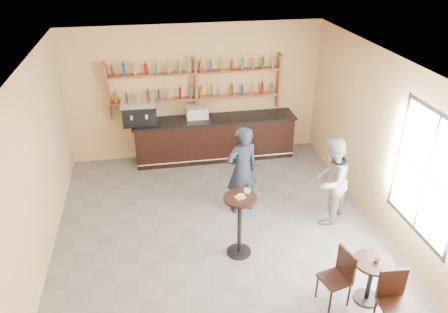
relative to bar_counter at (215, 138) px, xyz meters
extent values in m
plane|color=slate|center=(-0.40, -3.15, -0.53)|extent=(7.00, 7.00, 0.00)
plane|color=white|center=(-0.40, -3.15, 2.67)|extent=(7.00, 7.00, 0.00)
plane|color=#F3C78A|center=(-0.40, 0.35, 1.07)|extent=(7.00, 0.00, 7.00)
plane|color=#F3C78A|center=(-3.40, -3.15, 1.07)|extent=(0.00, 7.00, 7.00)
plane|color=#F3C78A|center=(2.60, -3.15, 1.07)|extent=(0.00, 7.00, 7.00)
plane|color=white|center=(2.59, -4.35, 1.17)|extent=(0.00, 2.00, 2.00)
cube|color=white|center=(-0.16, -3.62, 0.62)|extent=(0.18, 0.18, 0.00)
torus|color=#E28A52|center=(-0.15, -3.63, 0.65)|extent=(0.17, 0.17, 0.05)
imported|color=white|center=(-0.02, -3.52, 0.67)|extent=(0.11, 0.11, 0.09)
imported|color=black|center=(0.16, -2.34, 0.38)|extent=(0.75, 0.59, 1.82)
imported|color=white|center=(1.58, -5.04, 0.26)|extent=(0.12, 0.12, 0.09)
imported|color=#A0A1A5|center=(1.71, -2.96, 0.34)|extent=(1.06, 1.07, 1.74)
camera|label=1|loc=(-1.50, -9.49, 4.53)|focal=35.00mm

